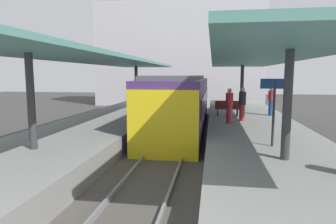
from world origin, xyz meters
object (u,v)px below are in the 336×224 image
Objects in this scene: platform_bench at (227,108)px; platform_sign at (274,97)px; commuter_train at (182,103)px; passenger_near_bench at (242,104)px; passenger_far_end at (229,105)px; passenger_mid_platform at (271,101)px.

platform_sign reaches higher than platform_bench.
passenger_near_bench is (3.28, -1.77, 0.16)m from commuter_train.
platform_bench is 2.66m from passenger_far_end.
platform_bench is 7.25m from platform_sign.
passenger_near_bench is 1.02× the size of passenger_mid_platform.
commuter_train reaches higher than passenger_mid_platform.
commuter_train reaches higher than platform_sign.
platform_sign reaches higher than passenger_far_end.
passenger_mid_platform is at bearing 51.38° from passenger_far_end.
platform_bench is at bearing 89.01° from passenger_far_end.
passenger_near_bench is at bearing -70.08° from platform_bench.
platform_bench is at bearing 109.92° from passenger_near_bench.
passenger_near_bench reaches higher than passenger_mid_platform.
passenger_near_bench reaches higher than platform_bench.
passenger_far_end is (2.59, -2.62, 0.15)m from commuter_train.
platform_sign is at bearing -75.28° from passenger_far_end.
passenger_far_end is at bearing 104.72° from platform_sign.
passenger_mid_platform is at bearing 51.58° from passenger_near_bench.
platform_bench is 0.83× the size of passenger_far_end.
passenger_far_end is (-2.55, -3.19, 0.02)m from passenger_mid_platform.
commuter_train is 7.78× the size of passenger_far_end.
commuter_train is at bearing 151.67° from passenger_near_bench.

